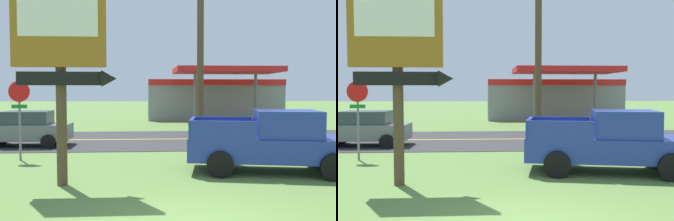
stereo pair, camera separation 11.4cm
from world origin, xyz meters
The scene contains 8 objects.
road_asphalt centered at (0.00, 13.00, 0.01)m, with size 140.00×8.00×0.02m, color #333335.
road_centre_line centered at (0.00, 13.00, 0.02)m, with size 126.00×0.20×0.01m, color gold.
motel_sign centered at (-3.11, 3.45, 3.81)m, with size 2.74×0.54×5.82m.
stop_sign centered at (-5.53, 7.39, 2.03)m, with size 0.80×0.08×2.95m.
utility_pole centered at (1.23, 7.68, 4.71)m, with size 2.06×0.26×8.78m.
gas_station centered at (5.44, 27.85, 1.94)m, with size 12.00×11.50×4.40m.
pickup_blue_parked_on_lawn centered at (3.14, 4.82, 0.96)m, with size 5.48×2.98×1.96m.
car_grey_near_lane centered at (-6.46, 11.00, 0.83)m, with size 4.20×2.00×1.64m.
Camera 1 is at (-0.95, -6.61, 2.55)m, focal length 39.79 mm.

